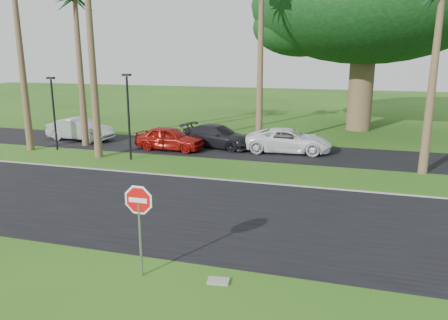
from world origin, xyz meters
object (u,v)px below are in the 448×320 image
stop_sign_near (139,212)px  car_minivan (289,141)px  car_dark (218,136)px  car_red (170,138)px  car_silver (80,130)px

stop_sign_near → car_minivan: size_ratio=0.53×
stop_sign_near → car_minivan: 15.86m
car_dark → car_minivan: (4.42, -0.17, 0.01)m
stop_sign_near → car_red: 15.36m
car_red → car_minivan: (6.94, 1.40, -0.01)m
car_red → car_silver: bearing=83.2°
car_silver → car_minivan: car_silver is taller
car_silver → car_minivan: 13.88m
car_dark → car_minivan: bearing=-77.4°
car_silver → car_red: bearing=-96.1°
stop_sign_near → car_dark: (-2.86, 15.91, -1.09)m
car_minivan → stop_sign_near: bearing=170.4°
stop_sign_near → car_dark: size_ratio=0.56×
car_silver → car_dark: bearing=-84.4°
car_silver → car_red: car_silver is taller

